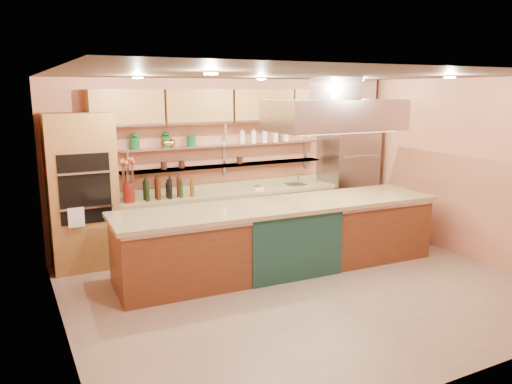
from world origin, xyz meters
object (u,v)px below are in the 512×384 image
kitchen_scale (258,187)px  copper_kettle (170,143)px  refrigerator (348,174)px  island (281,237)px  green_canister (191,141)px  flower_vase (129,192)px

kitchen_scale → copper_kettle: bearing=160.1°
refrigerator → kitchen_scale: 1.91m
island → kitchen_scale: (0.34, 1.40, 0.48)m
refrigerator → kitchen_scale: refrigerator is taller
island → green_canister: 2.22m
island → green_canister: size_ratio=27.45×
island → green_canister: green_canister is taller
island → copper_kettle: copper_kettle is taller
flower_vase → green_canister: bearing=11.3°
kitchen_scale → refrigerator: bearing=-11.8°
kitchen_scale → copper_kettle: size_ratio=0.94×
flower_vase → copper_kettle: (0.74, 0.22, 0.70)m
copper_kettle → island: bearing=-55.0°
refrigerator → kitchen_scale: size_ratio=13.15×
island → copper_kettle: (-1.13, 1.62, 1.28)m
kitchen_scale → copper_kettle: (-1.48, 0.22, 0.81)m
kitchen_scale → green_canister: 1.41m
refrigerator → island: refrigerator is taller
refrigerator → green_canister: refrigerator is taller
island → flower_vase: flower_vase is taller
island → copper_kettle: bearing=127.4°
refrigerator → copper_kettle: 3.47m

